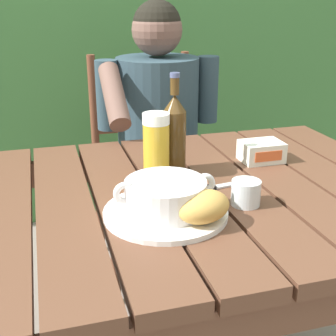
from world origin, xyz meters
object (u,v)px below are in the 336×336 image
Objects in this scene: chair_near_diner at (149,169)px; beer_bottle at (174,132)px; soup_bowl at (166,195)px; serving_plate at (166,212)px; bread_roll at (203,206)px; table_knife at (214,187)px; water_glass_small at (246,193)px; beer_glass at (156,146)px; person_eating at (160,132)px; butter_tub at (261,151)px.

beer_bottle is at bearing -98.24° from chair_near_diner.
chair_near_diner is at bearing 78.48° from soup_bowl.
serving_plate is at bearing 90.00° from soup_bowl.
beer_bottle is at bearing 83.84° from bread_roll.
table_knife is at bearing -67.58° from beer_bottle.
beer_bottle is 0.28m from water_glass_small.
chair_near_diner is 0.86m from beer_bottle.
water_glass_small is at bearing 0.14° from serving_plate.
beer_glass is (0.04, 0.21, 0.04)m from soup_bowl.
chair_near_diner reaches higher than beer_glass.
person_eating reaches higher than water_glass_small.
beer_glass reaches higher than butter_tub.
chair_near_diner is 0.81× the size of person_eating.
table_knife is at bearing -42.63° from beer_glass.
person_eating reaches higher than chair_near_diner.
bread_roll reaches higher than butter_tub.
person_eating is 5.26× the size of soup_bowl.
soup_bowl is 1.31× the size of beer_glass.
person_eating is at bearing 74.16° from beer_glass.
serving_plate is at bearing -101.52° from chair_near_diner.
butter_tub is at bearing -78.04° from chair_near_diner.
water_glass_small is 0.11m from table_knife.
soup_bowl is 0.27m from beer_bottle.
beer_bottle is (-0.11, -0.55, 0.16)m from person_eating.
soup_bowl is at bearing -144.49° from butter_tub.
serving_plate is 0.19m from table_knife.
table_knife is at bearing 34.18° from serving_plate.
chair_near_diner is 5.77× the size of table_knife.
soup_bowl reaches higher than bread_roll.
chair_near_diner is 1.13m from bread_roll.
chair_near_diner is at bearing 86.83° from table_knife.
person_eating is 0.62m from beer_glass.
table_knife is (-0.05, -0.69, 0.06)m from person_eating.
beer_bottle is 1.60× the size of table_knife.
beer_glass reaches higher than bread_roll.
beer_glass is at bearing 80.59° from serving_plate.
beer_bottle is 3.96× the size of water_glass_small.
soup_bowl is at bearing -145.82° from table_knife.
person_eating is at bearing 89.33° from water_glass_small.
chair_near_diner reaches higher than table_knife.
beer_bottle reaches higher than butter_tub.
chair_near_diner is 1.05m from water_glass_small.
beer_bottle reaches higher than table_knife.
soup_bowl is 0.09m from bread_roll.
butter_tub is at bearing 56.61° from water_glass_small.
table_knife is at bearing -143.53° from butter_tub.
bread_roll is at bearing -97.62° from chair_near_diner.
bread_roll is 0.83× the size of beer_glass.
beer_bottle is at bearing 112.42° from table_knife.
beer_glass is 0.33m from butter_tub.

